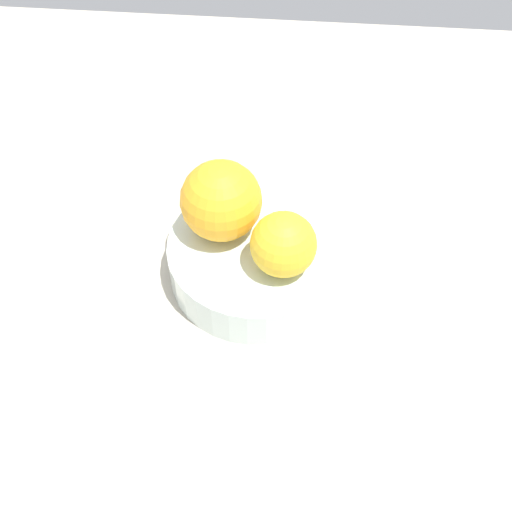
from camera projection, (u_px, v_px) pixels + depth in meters
The scene contains 5 objects.
ground_plane at pixel (256, 278), 70.64cm from camera, with size 110.00×110.00×2.00cm, color #BCB29E.
fruit_bowl at pixel (256, 260), 68.05cm from camera, with size 19.17×19.17×4.97cm.
orange_in_bowl_0 at pixel (221, 201), 64.14cm from camera, with size 8.66×8.66×8.66cm, color #F9A823.
orange_in_bowl_1 at pixel (283, 244), 61.53cm from camera, with size 6.79×6.79×6.79cm, color yellow.
folded_napkin at pixel (32, 221), 74.81cm from camera, with size 13.19×13.19×0.30cm, color white.
Camera 1 is at (-3.94, 43.01, 54.95)cm, focal length 43.27 mm.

